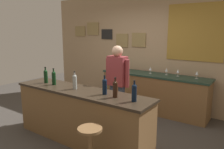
{
  "coord_description": "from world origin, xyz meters",
  "views": [
    {
      "loc": [
        2.51,
        -3.02,
        1.91
      ],
      "look_at": [
        0.06,
        0.45,
        1.05
      ],
      "focal_mm": 35.63,
      "sensor_mm": 36.0,
      "label": 1
    }
  ],
  "objects_px": {
    "wine_glass_b": "(150,69)",
    "wine_glass_e": "(197,73)",
    "bar_stool": "(90,144)",
    "wine_bottle_f": "(134,92)",
    "wine_glass_d": "(178,71)",
    "wine_bottle_d": "(105,86)",
    "wine_bottle_a": "(46,76)",
    "wine_bottle_c": "(75,81)",
    "coffee_mug": "(114,68)",
    "wine_glass_a": "(121,66)",
    "bartender": "(117,81)",
    "wine_bottle_e": "(115,88)",
    "wine_glass_c": "(167,70)",
    "wine_bottle_b": "(54,77)"
  },
  "relations": [
    {
      "from": "wine_bottle_f",
      "to": "wine_bottle_a",
      "type": "bearing_deg",
      "value": 179.65
    },
    {
      "from": "wine_bottle_b",
      "to": "wine_bottle_e",
      "type": "xyz_separation_m",
      "value": [
        1.35,
        0.0,
        0.0
      ]
    },
    {
      "from": "wine_bottle_a",
      "to": "wine_bottle_f",
      "type": "bearing_deg",
      "value": -0.35
    },
    {
      "from": "wine_bottle_a",
      "to": "wine_glass_c",
      "type": "xyz_separation_m",
      "value": [
        1.54,
        2.13,
        -0.05
      ]
    },
    {
      "from": "wine_bottle_f",
      "to": "wine_glass_a",
      "type": "xyz_separation_m",
      "value": [
        -1.53,
        2.03,
        -0.05
      ]
    },
    {
      "from": "wine_glass_b",
      "to": "wine_glass_e",
      "type": "distance_m",
      "value": 1.04
    },
    {
      "from": "bar_stool",
      "to": "wine_bottle_d",
      "type": "xyz_separation_m",
      "value": [
        -0.26,
        0.66,
        0.6
      ]
    },
    {
      "from": "wine_bottle_a",
      "to": "wine_bottle_c",
      "type": "relative_size",
      "value": 1.0
    },
    {
      "from": "wine_bottle_d",
      "to": "wine_glass_d",
      "type": "distance_m",
      "value": 2.15
    },
    {
      "from": "wine_bottle_b",
      "to": "wine_bottle_d",
      "type": "xyz_separation_m",
      "value": [
        1.13,
        0.04,
        0.0
      ]
    },
    {
      "from": "wine_bottle_e",
      "to": "bartender",
      "type": "bearing_deg",
      "value": 122.15
    },
    {
      "from": "wine_bottle_c",
      "to": "bartender",
      "type": "bearing_deg",
      "value": 69.64
    },
    {
      "from": "bar_stool",
      "to": "wine_bottle_b",
      "type": "distance_m",
      "value": 1.64
    },
    {
      "from": "wine_bottle_f",
      "to": "wine_glass_d",
      "type": "distance_m",
      "value": 2.15
    },
    {
      "from": "wine_bottle_a",
      "to": "wine_bottle_d",
      "type": "xyz_separation_m",
      "value": [
        1.37,
        0.03,
        0.0
      ]
    },
    {
      "from": "wine_glass_b",
      "to": "bar_stool",
      "type": "bearing_deg",
      "value": -80.26
    },
    {
      "from": "bar_stool",
      "to": "wine_glass_b",
      "type": "distance_m",
      "value": 2.8
    },
    {
      "from": "wine_bottle_c",
      "to": "wine_glass_b",
      "type": "xyz_separation_m",
      "value": [
        0.41,
        2.08,
        -0.05
      ]
    },
    {
      "from": "wine_bottle_d",
      "to": "wine_glass_a",
      "type": "xyz_separation_m",
      "value": [
        -0.98,
        1.99,
        -0.05
      ]
    },
    {
      "from": "wine_glass_e",
      "to": "wine_glass_a",
      "type": "bearing_deg",
      "value": -176.33
    },
    {
      "from": "bartender",
      "to": "wine_bottle_f",
      "type": "relative_size",
      "value": 5.29
    },
    {
      "from": "wine_bottle_d",
      "to": "wine_bottle_f",
      "type": "bearing_deg",
      "value": -4.27
    },
    {
      "from": "wine_glass_b",
      "to": "wine_glass_c",
      "type": "height_order",
      "value": "same"
    },
    {
      "from": "wine_bottle_e",
      "to": "wine_bottle_d",
      "type": "bearing_deg",
      "value": 171.07
    },
    {
      "from": "wine_glass_a",
      "to": "wine_glass_d",
      "type": "bearing_deg",
      "value": 4.81
    },
    {
      "from": "wine_bottle_a",
      "to": "wine_bottle_b",
      "type": "xyz_separation_m",
      "value": [
        0.24,
        -0.01,
        0.0
      ]
    },
    {
      "from": "wine_bottle_f",
      "to": "wine_glass_d",
      "type": "relative_size",
      "value": 1.97
    },
    {
      "from": "wine_bottle_c",
      "to": "wine_bottle_d",
      "type": "distance_m",
      "value": 0.61
    },
    {
      "from": "wine_bottle_d",
      "to": "coffee_mug",
      "type": "distance_m",
      "value": 2.31
    },
    {
      "from": "wine_glass_a",
      "to": "wine_bottle_a",
      "type": "bearing_deg",
      "value": -100.98
    },
    {
      "from": "wine_bottle_e",
      "to": "wine_glass_b",
      "type": "relative_size",
      "value": 1.97
    },
    {
      "from": "bartender",
      "to": "wine_glass_c",
      "type": "xyz_separation_m",
      "value": [
        0.47,
        1.31,
        0.07
      ]
    },
    {
      "from": "coffee_mug",
      "to": "wine_glass_d",
      "type": "bearing_deg",
      "value": 4.67
    },
    {
      "from": "wine_bottle_d",
      "to": "wine_glass_c",
      "type": "height_order",
      "value": "wine_bottle_d"
    },
    {
      "from": "bar_stool",
      "to": "wine_glass_d",
      "type": "distance_m",
      "value": 2.83
    },
    {
      "from": "wine_bottle_f",
      "to": "wine_glass_c",
      "type": "relative_size",
      "value": 1.97
    },
    {
      "from": "wine_bottle_a",
      "to": "wine_glass_b",
      "type": "height_order",
      "value": "wine_bottle_a"
    },
    {
      "from": "wine_bottle_b",
      "to": "wine_bottle_d",
      "type": "distance_m",
      "value": 1.13
    },
    {
      "from": "wine_bottle_c",
      "to": "wine_bottle_d",
      "type": "bearing_deg",
      "value": 3.25
    },
    {
      "from": "bartender",
      "to": "wine_bottle_f",
      "type": "xyz_separation_m",
      "value": [
        0.85,
        -0.84,
        0.12
      ]
    },
    {
      "from": "wine_bottle_a",
      "to": "wine_glass_c",
      "type": "bearing_deg",
      "value": 54.15
    },
    {
      "from": "wine_bottle_c",
      "to": "wine_glass_b",
      "type": "bearing_deg",
      "value": 78.94
    },
    {
      "from": "wine_glass_a",
      "to": "wine_bottle_f",
      "type": "bearing_deg",
      "value": -53.03
    },
    {
      "from": "wine_bottle_c",
      "to": "wine_glass_e",
      "type": "relative_size",
      "value": 1.97
    },
    {
      "from": "wine_bottle_e",
      "to": "wine_glass_b",
      "type": "distance_m",
      "value": 2.12
    },
    {
      "from": "wine_bottle_a",
      "to": "wine_glass_a",
      "type": "xyz_separation_m",
      "value": [
        0.39,
        2.02,
        -0.05
      ]
    },
    {
      "from": "bartender",
      "to": "wine_bottle_e",
      "type": "relative_size",
      "value": 5.29
    },
    {
      "from": "wine_bottle_a",
      "to": "wine_glass_c",
      "type": "height_order",
      "value": "wine_bottle_a"
    },
    {
      "from": "wine_glass_a",
      "to": "wine_glass_e",
      "type": "bearing_deg",
      "value": 3.67
    },
    {
      "from": "wine_bottle_c",
      "to": "coffee_mug",
      "type": "xyz_separation_m",
      "value": [
        -0.59,
        2.01,
        -0.11
      ]
    }
  ]
}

